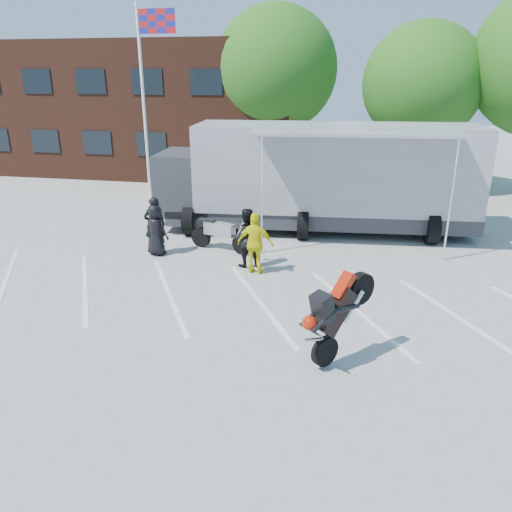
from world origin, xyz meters
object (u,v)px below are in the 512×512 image
(transporter_truck, at_px, (318,230))
(spectator_leather_a, at_px, (156,230))
(parked_motorcycle, at_px, (222,250))
(spectator_leather_b, at_px, (155,225))
(tree_left, at_px, (275,69))
(tree_mid, at_px, (423,84))
(spectator_hivis, at_px, (255,244))
(stunt_bike_rider, at_px, (348,356))
(spectator_leather_c, at_px, (246,238))
(flagpole, at_px, (148,82))

(transporter_truck, height_order, spectator_leather_a, transporter_truck)
(parked_motorcycle, height_order, spectator_leather_b, spectator_leather_b)
(spectator_leather_a, distance_m, spectator_leather_b, 0.19)
(transporter_truck, bearing_deg, tree_left, 104.92)
(tree_mid, height_order, spectator_hivis, tree_mid)
(parked_motorcycle, relative_size, stunt_bike_rider, 1.13)
(tree_mid, xyz_separation_m, spectator_leather_c, (-5.68, -11.64, -4.07))
(spectator_leather_c, height_order, spectator_hivis, spectator_hivis)
(transporter_truck, bearing_deg, spectator_leather_c, -118.65)
(tree_mid, height_order, parked_motorcycle, tree_mid)
(spectator_leather_b, bearing_deg, spectator_leather_c, 145.19)
(parked_motorcycle, bearing_deg, spectator_hivis, -122.66)
(flagpole, relative_size, spectator_leather_b, 4.39)
(spectator_leather_a, bearing_deg, tree_left, -81.56)
(spectator_hivis, bearing_deg, tree_left, -77.53)
(transporter_truck, xyz_separation_m, stunt_bike_rider, (1.35, -8.60, 0.00))
(flagpole, bearing_deg, spectator_leather_c, -50.03)
(flagpole, relative_size, stunt_bike_rider, 3.99)
(flagpole, relative_size, spectator_leather_a, 4.96)
(stunt_bike_rider, bearing_deg, spectator_hivis, 164.96)
(flagpole, height_order, spectator_hivis, flagpole)
(stunt_bike_rider, bearing_deg, transporter_truck, 139.50)
(spectator_leather_c, distance_m, spectator_hivis, 0.63)
(tree_left, relative_size, spectator_leather_c, 4.92)
(flagpole, height_order, spectator_leather_c, flagpole)
(transporter_truck, distance_m, spectator_leather_b, 6.07)
(stunt_bike_rider, bearing_deg, parked_motorcycle, 167.11)
(stunt_bike_rider, bearing_deg, spectator_leather_c, 165.39)
(tree_mid, xyz_separation_m, transporter_truck, (-3.90, -7.55, -4.94))
(flagpole, height_order, tree_left, tree_left)
(stunt_bike_rider, bearing_deg, spectator_leather_b, -178.68)
(flagpole, height_order, parked_motorcycle, flagpole)
(spectator_leather_c, bearing_deg, spectator_hivis, 105.76)
(stunt_bike_rider, xyz_separation_m, spectator_leather_a, (-6.11, 4.92, 0.81))
(spectator_leather_b, xyz_separation_m, spectator_leather_c, (3.05, -0.54, -0.03))
(transporter_truck, distance_m, spectator_leather_c, 4.55)
(spectator_leather_c, bearing_deg, parked_motorcycle, -69.89)
(parked_motorcycle, distance_m, stunt_bike_rider, 7.10)
(stunt_bike_rider, relative_size, spectator_leather_c, 1.14)
(flagpole, bearing_deg, transporter_truck, -19.12)
(spectator_leather_a, bearing_deg, stunt_bike_rider, 157.26)
(tree_mid, relative_size, parked_motorcycle, 3.38)
(tree_mid, distance_m, spectator_hivis, 13.84)
(spectator_leather_b, relative_size, spectator_hivis, 1.03)
(flagpole, bearing_deg, stunt_bike_rider, -52.03)
(spectator_leather_a, bearing_deg, flagpole, -51.26)
(tree_mid, bearing_deg, parked_motorcycle, -122.94)
(tree_left, xyz_separation_m, spectator_leather_a, (-1.65, -12.23, -4.76))
(flagpole, distance_m, spectator_leather_c, 9.61)
(parked_motorcycle, xyz_separation_m, spectator_leather_b, (-1.96, -0.65, 0.91))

